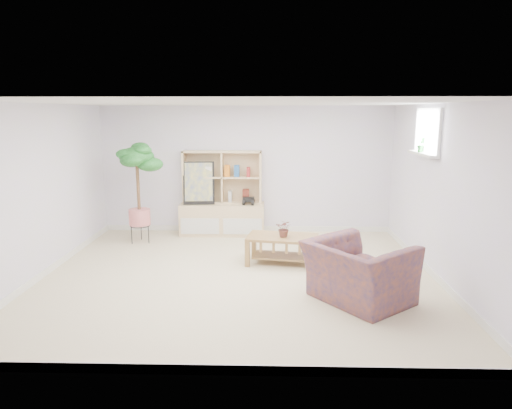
{
  "coord_description": "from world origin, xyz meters",
  "views": [
    {
      "loc": [
        0.41,
        -6.13,
        2.28
      ],
      "look_at": [
        0.23,
        0.6,
        0.91
      ],
      "focal_mm": 32.0,
      "sensor_mm": 36.0,
      "label": 1
    }
  ],
  "objects_px": {
    "storage_unit": "(222,193)",
    "floor_tree": "(138,194)",
    "armchair": "(359,268)",
    "coffee_table": "(282,250)"
  },
  "relations": [
    {
      "from": "coffee_table",
      "to": "floor_tree",
      "type": "height_order",
      "value": "floor_tree"
    },
    {
      "from": "storage_unit",
      "to": "floor_tree",
      "type": "bearing_deg",
      "value": -157.08
    },
    {
      "from": "storage_unit",
      "to": "armchair",
      "type": "bearing_deg",
      "value": -57.39
    },
    {
      "from": "storage_unit",
      "to": "armchair",
      "type": "relative_size",
      "value": 1.38
    },
    {
      "from": "storage_unit",
      "to": "floor_tree",
      "type": "distance_m",
      "value": 1.53
    },
    {
      "from": "storage_unit",
      "to": "armchair",
      "type": "height_order",
      "value": "storage_unit"
    },
    {
      "from": "floor_tree",
      "to": "armchair",
      "type": "distance_m",
      "value": 4.21
    },
    {
      "from": "armchair",
      "to": "coffee_table",
      "type": "bearing_deg",
      "value": -5.95
    },
    {
      "from": "storage_unit",
      "to": "coffee_table",
      "type": "relative_size",
      "value": 1.49
    },
    {
      "from": "coffee_table",
      "to": "armchair",
      "type": "distance_m",
      "value": 1.67
    }
  ]
}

